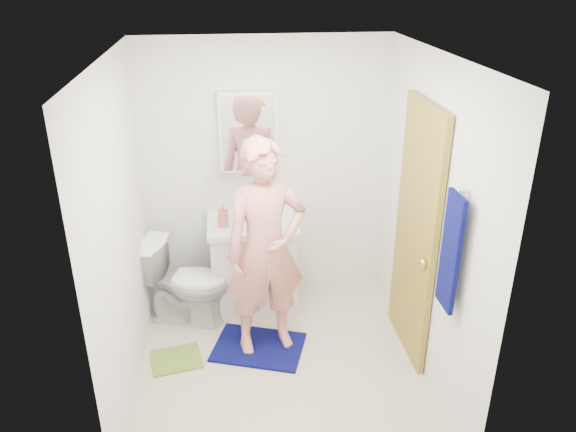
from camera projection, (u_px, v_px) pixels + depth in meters
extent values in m
cube|color=beige|center=(281.00, 365.00, 4.49)|extent=(2.20, 2.40, 0.02)
cube|color=white|center=(279.00, 54.00, 3.49)|extent=(2.20, 2.40, 0.02)
cube|color=silver|center=(266.00, 172.00, 5.08)|extent=(2.20, 0.02, 2.40)
cube|color=silver|center=(305.00, 330.00, 2.90)|extent=(2.20, 0.02, 2.40)
cube|color=silver|center=(120.00, 238.00, 3.87)|extent=(0.02, 2.40, 2.40)
cube|color=silver|center=(430.00, 221.00, 4.11)|extent=(0.02, 2.40, 2.40)
cube|color=white|center=(254.00, 266.00, 5.13)|extent=(0.75, 0.55, 0.80)
cube|color=white|center=(252.00, 224.00, 4.95)|extent=(0.79, 0.59, 0.05)
cylinder|color=white|center=(252.00, 222.00, 4.95)|extent=(0.40, 0.40, 0.03)
cylinder|color=silver|center=(251.00, 207.00, 5.08)|extent=(0.03, 0.03, 0.12)
cube|color=white|center=(248.00, 131.00, 4.84)|extent=(0.50, 0.12, 0.70)
cube|color=white|center=(249.00, 133.00, 4.78)|extent=(0.46, 0.01, 0.66)
cube|color=#A88C2E|center=(416.00, 234.00, 4.31)|extent=(0.05, 0.80, 2.05)
sphere|color=gold|center=(424.00, 263.00, 4.05)|extent=(0.07, 0.07, 0.07)
cube|color=#080B50|center=(451.00, 252.00, 3.57)|extent=(0.03, 0.24, 0.80)
cylinder|color=silver|center=(465.00, 191.00, 3.40)|extent=(0.06, 0.02, 0.02)
imported|color=white|center=(186.00, 282.00, 4.91)|extent=(0.84, 0.63, 0.77)
cube|color=#080B50|center=(259.00, 347.00, 4.67)|extent=(0.85, 0.72, 0.02)
cube|color=olive|center=(177.00, 359.00, 4.53)|extent=(0.45, 0.40, 0.02)
imported|color=#C1615A|center=(223.00, 215.00, 4.82)|extent=(0.09, 0.09, 0.20)
imported|color=#73479D|center=(264.00, 211.00, 5.01)|extent=(0.15, 0.15, 0.10)
imported|color=#DD857C|center=(266.00, 249.00, 4.33)|extent=(0.72, 0.55, 1.78)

